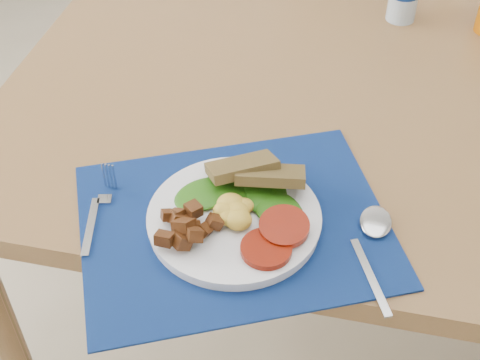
# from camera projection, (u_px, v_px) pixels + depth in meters

# --- Properties ---
(table) EXTENTS (1.40, 0.90, 0.75)m
(table) POSITION_uv_depth(u_px,v_px,m) (379.00, 140.00, 1.26)
(table) COLOR brown
(table) RESTS_ON ground
(placemat) EXTENTS (0.55, 0.50, 0.00)m
(placemat) POSITION_uv_depth(u_px,v_px,m) (234.00, 224.00, 0.98)
(placemat) COLOR black
(placemat) RESTS_ON table
(breakfast_plate) EXTENTS (0.25, 0.25, 0.06)m
(breakfast_plate) POSITION_uv_depth(u_px,v_px,m) (230.00, 216.00, 0.97)
(breakfast_plate) COLOR silver
(breakfast_plate) RESTS_ON placemat
(fork) EXTENTS (0.04, 0.16, 0.00)m
(fork) POSITION_uv_depth(u_px,v_px,m) (100.00, 209.00, 1.00)
(fork) COLOR #B2B5BA
(fork) RESTS_ON placemat
(spoon) EXTENTS (0.07, 0.20, 0.01)m
(spoon) POSITION_uv_depth(u_px,v_px,m) (374.00, 238.00, 0.96)
(spoon) COLOR #B2B5BA
(spoon) RESTS_ON placemat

